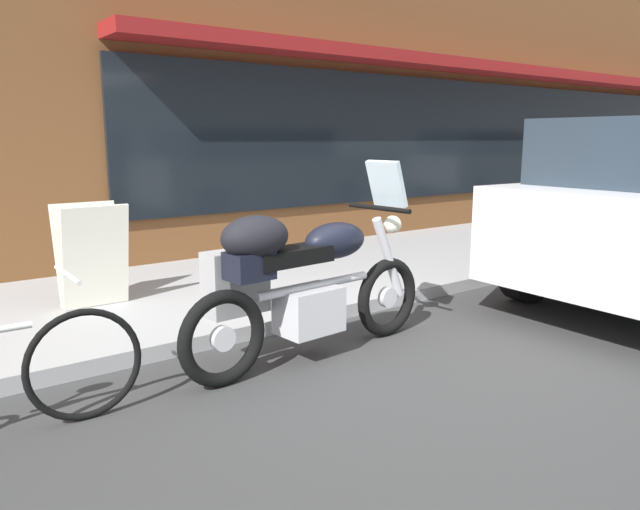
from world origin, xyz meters
The scene contains 4 objects.
ground_plane centered at (0.00, 0.00, 0.00)m, with size 80.00×80.00×0.00m, color #363636.
storefront_building centered at (7.59, 4.05, 2.87)m, with size 23.18×0.90×5.85m.
touring_motorcycle centered at (-0.33, 0.59, 0.60)m, with size 2.16×0.62×1.39m.
sandwich_board_sign centered at (-1.15, 2.50, 0.57)m, with size 0.55×0.40×0.88m.
Camera 1 is at (-2.66, -2.76, 1.56)m, focal length 33.96 mm.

